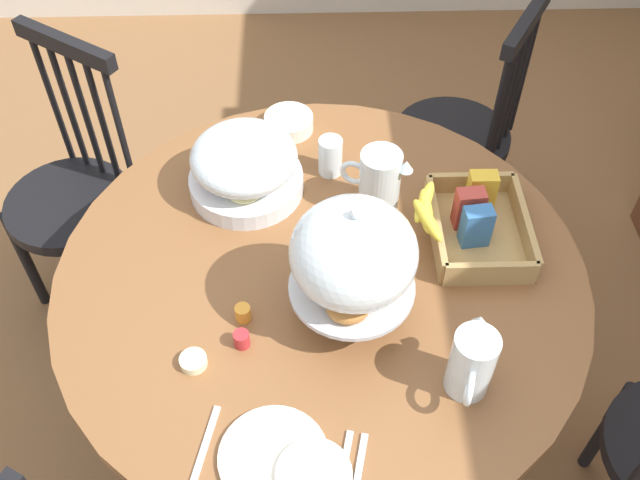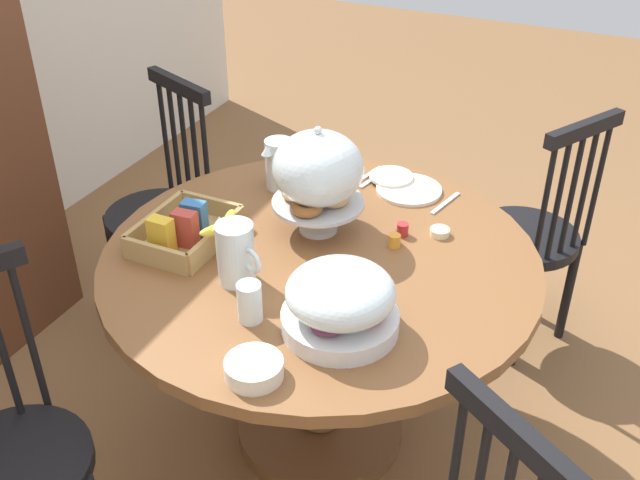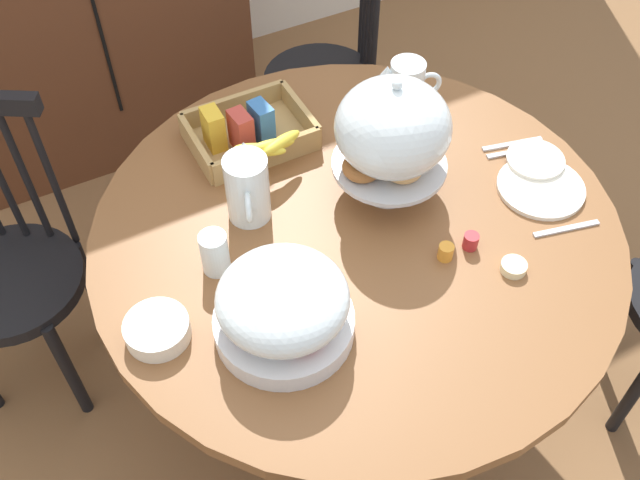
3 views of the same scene
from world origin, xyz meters
The scene contains 19 objects.
ground_plane centered at (0.00, 0.00, 0.00)m, with size 10.00×10.00×0.00m, color brown.
dining_table centered at (-0.05, -0.03, 0.54)m, with size 1.29×1.29×0.74m.
windsor_chair_near_window centered at (-0.85, 0.46, 0.45)m, with size 0.45×0.45×0.97m.
windsor_chair_by_cabinet centered at (-0.60, -0.81, 0.45)m, with size 0.46×0.46×0.97m.
pastry_stand_with_dome centered at (0.07, 0.03, 0.94)m, with size 0.28×0.28×0.34m.
fruit_platter_covered centered at (-0.34, -0.22, 0.83)m, with size 0.30×0.30×0.18m.
orange_juice_pitcher centered at (-0.27, 0.12, 0.82)m, with size 0.10×0.18×0.18m.
milk_pitcher centered at (0.26, 0.26, 0.82)m, with size 0.18×0.09×0.17m.
cereal_basket centered at (-0.17, 0.34, 0.78)m, with size 0.32×0.30×0.12m.
china_plate_large centered at (0.42, -0.14, 0.75)m, with size 0.22×0.22×0.01m, color white.
china_plate_small centered at (0.46, -0.06, 0.76)m, with size 0.15×0.15×0.01m, color white.
cereal_bowl centered at (-0.58, -0.11, 0.76)m, with size 0.14×0.14×0.04m, color white.
drinking_glass centered at (-0.40, 0.00, 0.80)m, with size 0.06×0.06×0.11m, color silver.
butter_dish centered at (0.20, -0.32, 0.75)m, with size 0.06×0.06×0.02m, color beige.
jam_jar_strawberry centered at (0.15, -0.22, 0.76)m, with size 0.04×0.04×0.04m, color #B7282D.
jam_jar_apricot centered at (0.08, -0.22, 0.76)m, with size 0.04×0.04×0.04m, color orange.
table_knife centered at (0.45, -0.01, 0.74)m, with size 0.17×0.01×0.01m, color silver.
dinner_fork centered at (0.45, 0.02, 0.74)m, with size 0.17×0.01×0.01m, color silver.
soup_spoon centered at (0.39, -0.28, 0.74)m, with size 0.17×0.01×0.01m, color silver.
Camera 1 is at (1.03, -0.07, 2.10)m, focal length 40.55 mm.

